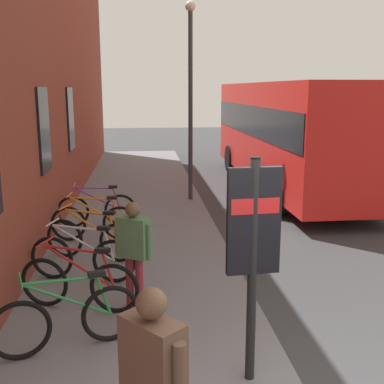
{
  "coord_description": "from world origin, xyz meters",
  "views": [
    {
      "loc": [
        -3.79,
        1.63,
        3.17
      ],
      "look_at": [
        4.36,
        0.77,
        1.39
      ],
      "focal_mm": 44.54,
      "sensor_mm": 36.0,
      "label": 1
    }
  ],
  "objects_px": {
    "bicycle_by_door": "(79,283)",
    "bicycle_leaning_wall": "(91,239)",
    "bicycle_beside_lamp": "(67,319)",
    "transit_info_sign": "(253,236)",
    "pedestrian_near_bus": "(134,244)",
    "pedestrian_by_facade": "(153,374)",
    "city_bus": "(287,129)",
    "bicycle_far_end": "(83,258)",
    "bicycle_mid_rack": "(95,222)",
    "street_lamp": "(190,86)",
    "bicycle_end_of_row": "(97,209)"
  },
  "relations": [
    {
      "from": "bicycle_end_of_row",
      "to": "transit_info_sign",
      "type": "relative_size",
      "value": 0.74
    },
    {
      "from": "bicycle_by_door",
      "to": "city_bus",
      "type": "distance_m",
      "value": 10.27
    },
    {
      "from": "bicycle_far_end",
      "to": "pedestrian_near_bus",
      "type": "relative_size",
      "value": 1.12
    },
    {
      "from": "bicycle_mid_rack",
      "to": "transit_info_sign",
      "type": "bearing_deg",
      "value": -157.29
    },
    {
      "from": "bicycle_by_door",
      "to": "bicycle_end_of_row",
      "type": "xyz_separation_m",
      "value": [
        4.19,
        0.12,
        0.0
      ]
    },
    {
      "from": "bicycle_beside_lamp",
      "to": "city_bus",
      "type": "xyz_separation_m",
      "value": [
        9.59,
        -5.55,
        1.41
      ]
    },
    {
      "from": "bicycle_end_of_row",
      "to": "street_lamp",
      "type": "xyz_separation_m",
      "value": [
        2.5,
        -2.37,
        2.74
      ]
    },
    {
      "from": "bicycle_by_door",
      "to": "pedestrian_by_facade",
      "type": "distance_m",
      "value": 3.46
    },
    {
      "from": "bicycle_leaning_wall",
      "to": "bicycle_mid_rack",
      "type": "bearing_deg",
      "value": 2.19
    },
    {
      "from": "bicycle_beside_lamp",
      "to": "bicycle_by_door",
      "type": "bearing_deg",
      "value": -0.24
    },
    {
      "from": "transit_info_sign",
      "to": "pedestrian_by_facade",
      "type": "relative_size",
      "value": 1.41
    },
    {
      "from": "transit_info_sign",
      "to": "bicycle_far_end",
      "type": "bearing_deg",
      "value": 35.7
    },
    {
      "from": "transit_info_sign",
      "to": "bicycle_mid_rack",
      "type": "bearing_deg",
      "value": 22.71
    },
    {
      "from": "city_bus",
      "to": "bicycle_by_door",
      "type": "bearing_deg",
      "value": 146.95
    },
    {
      "from": "bicycle_mid_rack",
      "to": "pedestrian_by_facade",
      "type": "relative_size",
      "value": 1.04
    },
    {
      "from": "bicycle_mid_rack",
      "to": "street_lamp",
      "type": "bearing_deg",
      "value": -33.24
    },
    {
      "from": "bicycle_end_of_row",
      "to": "bicycle_beside_lamp",
      "type": "bearing_deg",
      "value": -178.72
    },
    {
      "from": "bicycle_mid_rack",
      "to": "street_lamp",
      "type": "height_order",
      "value": "street_lamp"
    },
    {
      "from": "bicycle_leaning_wall",
      "to": "pedestrian_by_facade",
      "type": "height_order",
      "value": "pedestrian_by_facade"
    },
    {
      "from": "bicycle_far_end",
      "to": "city_bus",
      "type": "xyz_separation_m",
      "value": [
        7.48,
        -5.61,
        1.41
      ]
    },
    {
      "from": "bicycle_beside_lamp",
      "to": "city_bus",
      "type": "distance_m",
      "value": 11.17
    },
    {
      "from": "city_bus",
      "to": "bicycle_far_end",
      "type": "bearing_deg",
      "value": 143.1
    },
    {
      "from": "bicycle_by_door",
      "to": "pedestrian_near_bus",
      "type": "relative_size",
      "value": 1.11
    },
    {
      "from": "transit_info_sign",
      "to": "street_lamp",
      "type": "relative_size",
      "value": 0.45
    },
    {
      "from": "street_lamp",
      "to": "transit_info_sign",
      "type": "bearing_deg",
      "value": 178.43
    },
    {
      "from": "transit_info_sign",
      "to": "street_lamp",
      "type": "height_order",
      "value": "street_lamp"
    },
    {
      "from": "bicycle_end_of_row",
      "to": "city_bus",
      "type": "xyz_separation_m",
      "value": [
        4.33,
        -5.67,
        1.41
      ]
    },
    {
      "from": "bicycle_leaning_wall",
      "to": "transit_info_sign",
      "type": "relative_size",
      "value": 0.7
    },
    {
      "from": "bicycle_beside_lamp",
      "to": "transit_info_sign",
      "type": "xyz_separation_m",
      "value": [
        -0.79,
        -2.02,
        1.21
      ]
    },
    {
      "from": "bicycle_beside_lamp",
      "to": "bicycle_by_door",
      "type": "xyz_separation_m",
      "value": [
        1.07,
        -0.0,
        0.0
      ]
    },
    {
      "from": "bicycle_far_end",
      "to": "pedestrian_by_facade",
      "type": "xyz_separation_m",
      "value": [
        -4.31,
        -1.03,
        0.65
      ]
    },
    {
      "from": "bicycle_far_end",
      "to": "pedestrian_near_bus",
      "type": "xyz_separation_m",
      "value": [
        -1.05,
        -0.84,
        0.55
      ]
    },
    {
      "from": "bicycle_by_door",
      "to": "bicycle_leaning_wall",
      "type": "relative_size",
      "value": 1.01
    },
    {
      "from": "bicycle_beside_lamp",
      "to": "street_lamp",
      "type": "relative_size",
      "value": 0.32
    },
    {
      "from": "pedestrian_near_bus",
      "to": "pedestrian_by_facade",
      "type": "xyz_separation_m",
      "value": [
        -3.25,
        -0.19,
        0.1
      ]
    },
    {
      "from": "bicycle_by_door",
      "to": "bicycle_mid_rack",
      "type": "bearing_deg",
      "value": 1.42
    },
    {
      "from": "bicycle_beside_lamp",
      "to": "bicycle_leaning_wall",
      "type": "distance_m",
      "value": 3.09
    },
    {
      "from": "bicycle_beside_lamp",
      "to": "transit_info_sign",
      "type": "distance_m",
      "value": 2.48
    },
    {
      "from": "bicycle_far_end",
      "to": "city_bus",
      "type": "distance_m",
      "value": 9.46
    },
    {
      "from": "pedestrian_near_bus",
      "to": "street_lamp",
      "type": "distance_m",
      "value": 7.2
    },
    {
      "from": "bicycle_far_end",
      "to": "bicycle_mid_rack",
      "type": "xyz_separation_m",
      "value": [
        2.1,
        0.01,
        0.0
      ]
    },
    {
      "from": "street_lamp",
      "to": "bicycle_beside_lamp",
      "type": "bearing_deg",
      "value": 163.82
    },
    {
      "from": "bicycle_by_door",
      "to": "bicycle_end_of_row",
      "type": "height_order",
      "value": "same"
    },
    {
      "from": "bicycle_end_of_row",
      "to": "pedestrian_near_bus",
      "type": "bearing_deg",
      "value": -168.03
    },
    {
      "from": "bicycle_leaning_wall",
      "to": "bicycle_end_of_row",
      "type": "bearing_deg",
      "value": 2.29
    },
    {
      "from": "bicycle_end_of_row",
      "to": "city_bus",
      "type": "distance_m",
      "value": 7.27
    },
    {
      "from": "bicycle_mid_rack",
      "to": "transit_info_sign",
      "type": "height_order",
      "value": "transit_info_sign"
    },
    {
      "from": "bicycle_beside_lamp",
      "to": "bicycle_mid_rack",
      "type": "bearing_deg",
      "value": 1.0
    },
    {
      "from": "bicycle_beside_lamp",
      "to": "transit_info_sign",
      "type": "relative_size",
      "value": 0.71
    },
    {
      "from": "bicycle_beside_lamp",
      "to": "pedestrian_near_bus",
      "type": "xyz_separation_m",
      "value": [
        1.06,
        -0.77,
        0.55
      ]
    }
  ]
}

